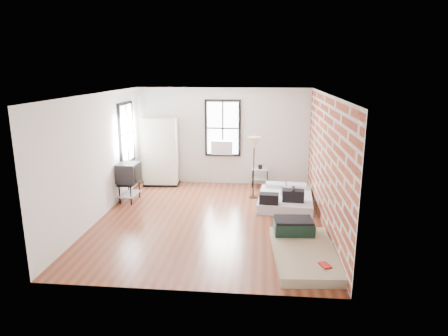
# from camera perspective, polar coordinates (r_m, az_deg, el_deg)

# --- Properties ---
(ground) EXTENTS (6.00, 6.00, 0.00)m
(ground) POSITION_cam_1_polar(r_m,az_deg,el_deg) (9.12, -2.01, -7.35)
(ground) COLOR #5E2918
(ground) RESTS_ON ground
(room_shell) EXTENTS (5.02, 6.02, 2.80)m
(room_shell) POSITION_cam_1_polar(r_m,az_deg,el_deg) (8.96, -0.33, 3.85)
(room_shell) COLOR silver
(room_shell) RESTS_ON ground
(mattress_main) EXTENTS (1.43, 1.86, 0.57)m
(mattress_main) POSITION_cam_1_polar(r_m,az_deg,el_deg) (10.15, 8.72, -4.32)
(mattress_main) COLOR white
(mattress_main) RESTS_ON ground
(mattress_bare) EXTENTS (1.24, 2.16, 0.45)m
(mattress_bare) POSITION_cam_1_polar(r_m,az_deg,el_deg) (7.62, 11.10, -10.97)
(mattress_bare) COLOR tan
(mattress_bare) RESTS_ON ground
(wardrobe) EXTENTS (1.03, 0.63, 1.97)m
(wardrobe) POSITION_cam_1_polar(r_m,az_deg,el_deg) (11.67, -9.01, 2.29)
(wardrobe) COLOR black
(wardrobe) RESTS_ON ground
(side_table) EXTENTS (0.48, 0.39, 0.63)m
(side_table) POSITION_cam_1_polar(r_m,az_deg,el_deg) (11.51, 5.17, -0.62)
(side_table) COLOR black
(side_table) RESTS_ON ground
(floor_lamp) EXTENTS (0.35, 0.35, 1.62)m
(floor_lamp) POSITION_cam_1_polar(r_m,az_deg,el_deg) (10.30, 4.33, 3.15)
(floor_lamp) COLOR #2D230F
(floor_lamp) RESTS_ON ground
(tv_stand) EXTENTS (0.53, 0.73, 1.00)m
(tv_stand) POSITION_cam_1_polar(r_m,az_deg,el_deg) (10.41, -13.43, -0.86)
(tv_stand) COLOR black
(tv_stand) RESTS_ON ground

